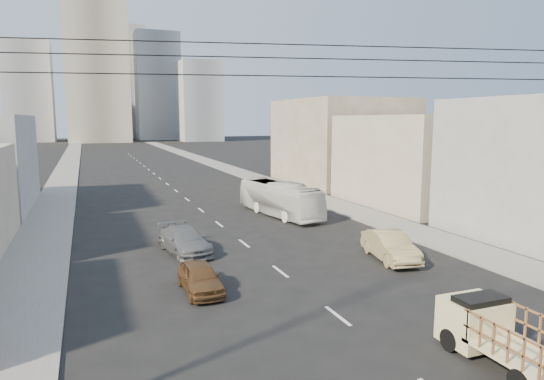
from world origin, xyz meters
TOP-DOWN VIEW (x-y plane):
  - sidewalk_left at (-11.75, 70.00)m, footprint 3.50×180.00m
  - sidewalk_right at (11.75, 70.00)m, footprint 3.50×180.00m
  - lane_dashes at (0.00, 53.00)m, footprint 0.15×104.00m
  - flatbed_pickup at (2.92, 2.89)m, footprint 1.95×4.41m
  - city_bus at (5.36, 27.42)m, footprint 3.73×9.98m
  - sedan_brown at (-4.44, 12.58)m, footprint 1.60×3.86m
  - sedan_tan at (6.37, 13.74)m, footprint 2.49×4.96m
  - sedan_grey at (-3.85, 19.21)m, footprint 2.72×5.25m
  - overhead_wires at (0.00, 1.50)m, footprint 23.01×5.02m
  - bldg_right_mid at (19.50, 28.00)m, footprint 11.00×14.00m
  - bldg_right_far at (20.00, 44.00)m, footprint 12.00×16.00m
  - high_rise_tower at (-4.00, 170.00)m, footprint 20.00×20.00m
  - midrise_ne at (18.00, 185.00)m, footprint 16.00×16.00m
  - midrise_nw at (-26.00, 180.00)m, footprint 15.00×15.00m
  - midrise_back at (6.00, 200.00)m, footprint 18.00×18.00m
  - midrise_east at (30.00, 165.00)m, footprint 14.00×14.00m

SIDE VIEW (x-z plane):
  - lane_dashes at x=0.00m, z-range 0.00..0.01m
  - sidewalk_left at x=-11.75m, z-range 0.00..0.12m
  - sidewalk_right at x=11.75m, z-range 0.00..0.12m
  - sedan_brown at x=-4.44m, z-range 0.00..1.31m
  - sedan_grey at x=-3.85m, z-range 0.00..1.46m
  - sedan_tan at x=6.37m, z-range 0.00..1.56m
  - flatbed_pickup at x=2.92m, z-range 0.14..2.04m
  - city_bus at x=5.36m, z-range 0.00..2.71m
  - bldg_right_mid at x=19.50m, z-range 0.00..8.00m
  - bldg_right_far at x=20.00m, z-range 0.00..10.00m
  - overhead_wires at x=0.00m, z-range 8.60..9.33m
  - midrise_east at x=30.00m, z-range 0.00..28.00m
  - midrise_nw at x=-26.00m, z-range 0.00..34.00m
  - midrise_ne at x=18.00m, z-range 0.00..40.00m
  - midrise_back at x=6.00m, z-range 0.00..44.00m
  - high_rise_tower at x=-4.00m, z-range 0.00..60.00m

